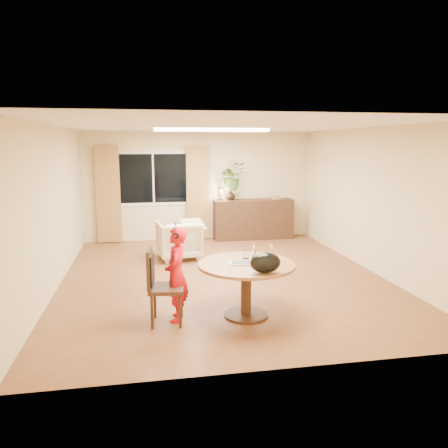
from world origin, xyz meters
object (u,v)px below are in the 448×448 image
object	(u,v)px
sideboard	(253,219)
armchair	(179,240)
child	(176,274)
dining_chair	(167,286)
dining_table	(246,275)

from	to	relation	value
sideboard	armchair	bearing A→B (deg)	-141.04
armchair	sideboard	world-z (taller)	sideboard
child	armchair	bearing A→B (deg)	-175.06
armchair	sideboard	bearing A→B (deg)	-148.58
dining_chair	child	size ratio (longest dim) A/B	0.80
dining_chair	child	world-z (taller)	child
dining_chair	sideboard	xyz separation A→B (m)	(2.36, 4.85, -0.01)
child	armchair	xyz separation A→B (m)	(0.27, 3.19, -0.24)
child	sideboard	world-z (taller)	child
sideboard	dining_table	bearing A→B (deg)	-105.09
dining_table	dining_chair	distance (m)	1.07
child	sideboard	size ratio (longest dim) A/B	0.65
dining_table	armchair	size ratio (longest dim) A/B	1.54
dining_table	dining_chair	world-z (taller)	dining_chair
sideboard	dining_chair	bearing A→B (deg)	-115.94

